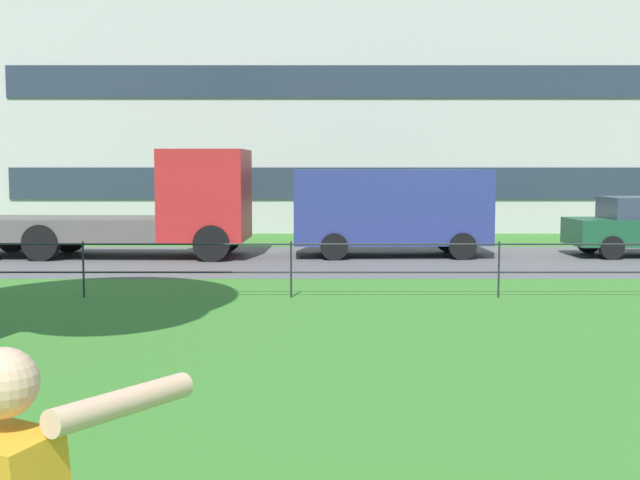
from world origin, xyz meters
name	(u,v)px	position (x,y,z in m)	size (l,w,h in m)	color
street_strip	(373,260)	(0.00, 20.39, 0.00)	(80.00, 6.98, 0.01)	#565454
park_fence	(395,260)	(0.00, 14.43, 0.67)	(33.17, 0.04, 1.00)	#232328
flatbed_truck_left	(149,210)	(-5.72, 21.18, 1.22)	(7.38, 2.65, 2.75)	#B22323
panel_van_far_right	(391,207)	(0.51, 21.34, 1.27)	(5.06, 2.23, 2.24)	navy
apartment_building_background	(362,10)	(0.45, 35.73, 8.90)	(30.07, 14.25, 17.79)	#B7B2AD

